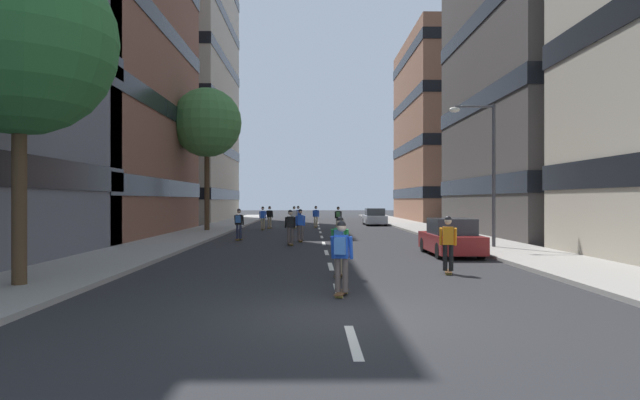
% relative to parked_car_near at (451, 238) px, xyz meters
% --- Properties ---
extents(ground_plane, '(164.60, 164.60, 0.00)m').
position_rel_parked_car_near_xyz_m(ground_plane, '(-5.05, 15.78, -0.70)').
color(ground_plane, '#28282B').
extents(sidewalk_left, '(3.58, 75.44, 0.14)m').
position_rel_parked_car_near_xyz_m(sidewalk_left, '(-13.09, 19.21, -0.63)').
color(sidewalk_left, '#9E9991').
rests_on(sidewalk_left, ground_plane).
extents(sidewalk_right, '(3.58, 75.44, 0.14)m').
position_rel_parked_car_near_xyz_m(sidewalk_right, '(2.99, 19.21, -0.63)').
color(sidewalk_right, '#9E9991').
rests_on(sidewalk_right, ground_plane).
extents(lane_markings, '(0.16, 62.20, 0.01)m').
position_rel_parked_car_near_xyz_m(lane_markings, '(-5.05, 16.35, -0.70)').
color(lane_markings, silver).
rests_on(lane_markings, ground_plane).
extents(building_left_far, '(14.36, 20.07, 33.35)m').
position_rel_parked_car_near_xyz_m(building_left_far, '(-22.01, 38.18, 16.06)').
color(building_left_far, '#BCB29E').
rests_on(building_left_far, ground_plane).
extents(building_right_mid, '(14.36, 17.75, 26.35)m').
position_rel_parked_car_near_xyz_m(building_right_mid, '(11.90, 12.88, 12.57)').
color(building_right_mid, '#4C4744').
rests_on(building_right_mid, ground_plane).
extents(building_right_far, '(14.36, 18.49, 19.91)m').
position_rel_parked_car_near_xyz_m(building_right_far, '(11.90, 38.18, 9.35)').
color(building_right_far, '#9E6B51').
rests_on(building_right_far, ground_plane).
extents(parked_car_near, '(1.82, 4.40, 1.52)m').
position_rel_parked_car_near_xyz_m(parked_car_near, '(0.00, 0.00, 0.00)').
color(parked_car_near, maroon).
rests_on(parked_car_near, ground_plane).
extents(parked_car_mid, '(1.82, 4.40, 1.52)m').
position_rel_parked_car_near_xyz_m(parked_car_mid, '(0.00, 26.99, 0.00)').
color(parked_car_mid, '#B2B7BF').
rests_on(parked_car_mid, ground_plane).
extents(street_tree_near, '(4.90, 4.90, 10.08)m').
position_rel_parked_car_near_xyz_m(street_tree_near, '(-13.09, 16.83, 7.04)').
color(street_tree_near, '#4C3823').
rests_on(street_tree_near, sidewalk_left).
extents(street_tree_mid, '(4.83, 4.83, 8.60)m').
position_rel_parked_car_near_xyz_m(street_tree_mid, '(-13.09, -8.42, 5.61)').
color(street_tree_mid, '#4C3823').
rests_on(street_tree_mid, sidewalk_left).
extents(streetlamp_right, '(2.13, 0.30, 6.50)m').
position_rel_parked_car_near_xyz_m(streetlamp_right, '(2.27, 2.61, 3.44)').
color(streetlamp_right, '#3F3F44').
rests_on(streetlamp_right, sidewalk_right).
extents(skater_0, '(0.56, 0.92, 1.78)m').
position_rel_parked_car_near_xyz_m(skater_0, '(-6.75, 5.14, 0.29)').
color(skater_0, brown).
rests_on(skater_0, ground_plane).
extents(skater_1, '(0.55, 0.91, 1.78)m').
position_rel_parked_car_near_xyz_m(skater_1, '(-6.29, 7.47, 0.29)').
color(skater_1, brown).
rests_on(skater_1, ground_plane).
extents(skater_2, '(0.56, 0.92, 1.78)m').
position_rel_parked_car_near_xyz_m(skater_2, '(-6.77, 23.52, 0.29)').
color(skater_2, brown).
rests_on(skater_2, ground_plane).
extents(skater_3, '(0.55, 0.92, 1.78)m').
position_rel_parked_car_near_xyz_m(skater_3, '(-5.31, 23.08, 0.29)').
color(skater_3, brown).
rests_on(skater_3, ground_plane).
extents(skater_4, '(0.57, 0.92, 1.78)m').
position_rel_parked_car_near_xyz_m(skater_4, '(-8.99, 21.42, 0.29)').
color(skater_4, brown).
rests_on(skater_4, ground_plane).
extents(skater_5, '(0.54, 0.91, 1.78)m').
position_rel_parked_car_near_xyz_m(skater_5, '(-9.35, 19.26, 0.29)').
color(skater_5, brown).
rests_on(skater_5, ground_plane).
extents(skater_6, '(0.57, 0.92, 1.78)m').
position_rel_parked_car_near_xyz_m(skater_6, '(-4.88, -6.22, 0.32)').
color(skater_6, brown).
rests_on(skater_6, ground_plane).
extents(skater_7, '(0.56, 0.92, 1.78)m').
position_rel_parked_car_near_xyz_m(skater_7, '(-9.76, 8.52, 0.32)').
color(skater_7, brown).
rests_on(skater_7, ground_plane).
extents(skater_8, '(0.56, 0.92, 1.78)m').
position_rel_parked_car_near_xyz_m(skater_8, '(-3.65, 19.29, 0.32)').
color(skater_8, brown).
rests_on(skater_8, ground_plane).
extents(skater_9, '(0.55, 0.91, 1.78)m').
position_rel_parked_car_near_xyz_m(skater_9, '(-7.04, 21.24, 0.29)').
color(skater_9, brown).
rests_on(skater_9, ground_plane).
extents(skater_10, '(0.57, 0.92, 1.78)m').
position_rel_parked_car_near_xyz_m(skater_10, '(-1.50, -5.55, 0.29)').
color(skater_10, brown).
rests_on(skater_10, ground_plane).
extents(skater_11, '(0.57, 0.92, 1.78)m').
position_rel_parked_car_near_xyz_m(skater_11, '(-5.01, -9.45, 0.32)').
color(skater_11, brown).
rests_on(skater_11, ground_plane).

